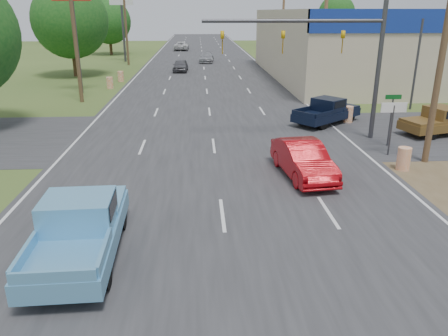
{
  "coord_description": "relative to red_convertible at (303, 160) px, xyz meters",
  "views": [
    {
      "loc": [
        -0.73,
        -5.2,
        6.45
      ],
      "look_at": [
        0.12,
        9.08,
        1.3
      ],
      "focal_mm": 35.0,
      "sensor_mm": 36.0,
      "label": 1
    }
  ],
  "objects": [
    {
      "name": "distant_car_silver",
      "position": [
        -3.05,
        42.77,
        -0.08
      ],
      "size": [
        2.17,
        4.56,
        1.28
      ],
      "primitive_type": "imported",
      "rotation": [
        0.0,
        0.0,
        -0.08
      ],
      "color": "#9B9B9F",
      "rests_on": "ground"
    },
    {
      "name": "red_convertible",
      "position": [
        0.0,
        0.0,
        0.0
      ],
      "size": [
        2.07,
        4.55,
        1.45
      ],
      "primitive_type": "imported",
      "rotation": [
        0.0,
        0.0,
        0.12
      ],
      "color": "#A2070D",
      "rests_on": "ground"
    },
    {
      "name": "barrel_0",
      "position": [
        4.5,
        0.54,
        -0.22
      ],
      "size": [
        0.56,
        0.56,
        1.0
      ],
      "primitive_type": "cylinder",
      "color": "orange",
      "rests_on": "ground"
    },
    {
      "name": "pole_sign_left_far",
      "position": [
        -14.0,
        44.54,
        6.45
      ],
      "size": [
        3.0,
        0.35,
        9.2
      ],
      "color": "#3F3F44",
      "rests_on": "ground"
    },
    {
      "name": "distant_car_white",
      "position": [
        -7.0,
        62.25,
        -0.0
      ],
      "size": [
        2.53,
        5.24,
        1.44
      ],
      "primitive_type": "imported",
      "rotation": [
        0.0,
        0.0,
        3.11
      ],
      "color": "silver",
      "rests_on": "ground"
    },
    {
      "name": "barrel_3",
      "position": [
        -11.7,
        26.54,
        -0.22
      ],
      "size": [
        0.56,
        0.56,
        1.0
      ],
      "primitive_type": "cylinder",
      "color": "orange",
      "rests_on": "ground"
    },
    {
      "name": "tree_1",
      "position": [
        -17.0,
        30.54,
        4.85
      ],
      "size": [
        7.56,
        7.56,
        9.36
      ],
      "color": "#422D19",
      "rests_on": "ground"
    },
    {
      "name": "barrel_1",
      "position": [
        4.9,
        9.04,
        -0.22
      ],
      "size": [
        0.56,
        0.56,
        1.0
      ],
      "primitive_type": "cylinder",
      "color": "orange",
      "rests_on": "ground"
    },
    {
      "name": "utility_pole_5",
      "position": [
        -13.0,
        16.54,
        4.59
      ],
      "size": [
        2.0,
        0.28,
        10.0
      ],
      "color": "#4C3823",
      "rests_on": "ground"
    },
    {
      "name": "utility_pole_6",
      "position": [
        -13.0,
        40.54,
        4.59
      ],
      "size": [
        2.0,
        0.28,
        10.0
      ],
      "color": "#4C3823",
      "rests_on": "ground"
    },
    {
      "name": "tree_2",
      "position": [
        -17.7,
        54.54,
        4.23
      ],
      "size": [
        6.72,
        6.72,
        8.32
      ],
      "color": "#422D19",
      "rests_on": "ground"
    },
    {
      "name": "utility_pole_1",
      "position": [
        6.0,
        1.54,
        4.59
      ],
      "size": [
        2.0,
        0.28,
        10.0
      ],
      "color": "#4C3823",
      "rests_on": "ground"
    },
    {
      "name": "lane_sign",
      "position": [
        4.7,
        2.54,
        1.18
      ],
      "size": [
        1.2,
        0.08,
        2.52
      ],
      "color": "#3F3F44",
      "rests_on": "ground"
    },
    {
      "name": "street_name_sign",
      "position": [
        5.3,
        4.04,
        0.88
      ],
      "size": [
        0.8,
        0.08,
        2.61
      ],
      "color": "#3F3F44",
      "rests_on": "ground"
    },
    {
      "name": "brown_pickup",
      "position": [
        9.07,
        6.03,
        0.05
      ],
      "size": [
        4.93,
        2.99,
        1.53
      ],
      "rotation": [
        0.0,
        0.0,
        1.85
      ],
      "color": "black",
      "rests_on": "ground"
    },
    {
      "name": "tree_5",
      "position": [
        26.5,
        83.54,
        5.16
      ],
      "size": [
        7.98,
        7.98,
        9.88
      ],
      "color": "#422D19",
      "rests_on": "ground"
    },
    {
      "name": "navy_pickup",
      "position": [
        3.59,
        8.92,
        0.05
      ],
      "size": [
        4.75,
        4.3,
        1.54
      ],
      "rotation": [
        0.0,
        0.0,
        -0.9
      ],
      "color": "black",
      "rests_on": "ground"
    },
    {
      "name": "barrel_2",
      "position": [
        -12.0,
        22.54,
        -0.22
      ],
      "size": [
        0.56,
        0.56,
        1.0
      ],
      "primitive_type": "cylinder",
      "color": "orange",
      "rests_on": "ground"
    },
    {
      "name": "pole_sign_left_near",
      "position": [
        -14.0,
        20.54,
        6.45
      ],
      "size": [
        3.0,
        0.35,
        9.2
      ],
      "color": "#3F3F44",
      "rests_on": "ground"
    },
    {
      "name": "distant_car_grey",
      "position": [
        -6.17,
        33.64,
        -0.05
      ],
      "size": [
        1.76,
        4.01,
        1.34
      ],
      "primitive_type": "imported",
      "rotation": [
        0.0,
        0.0,
        -0.04
      ],
      "color": "#525257",
      "rests_on": "ground"
    },
    {
      "name": "main_road",
      "position": [
        -3.5,
        28.54,
        -0.71
      ],
      "size": [
        15.0,
        180.0,
        0.02
      ],
      "primitive_type": "cube",
      "color": "#2D2D30",
      "rests_on": "ground"
    },
    {
      "name": "cross_road",
      "position": [
        -3.5,
        6.54,
        -0.71
      ],
      "size": [
        120.0,
        10.0,
        0.02
      ],
      "primitive_type": "cube",
      "color": "#2D2D30",
      "rests_on": "ground"
    },
    {
      "name": "utility_pole_3",
      "position": [
        6.0,
        37.54,
        4.59
      ],
      "size": [
        2.0,
        0.28,
        10.0
      ],
      "color": "#4C3823",
      "rests_on": "ground"
    },
    {
      "name": "utility_pole_2",
      "position": [
        6.0,
        19.54,
        4.59
      ],
      "size": [
        2.0,
        0.28,
        10.0
      ],
      "color": "#4C3823",
      "rests_on": "ground"
    },
    {
      "name": "signal_mast",
      "position": [
        2.32,
        5.54,
        4.08
      ],
      "size": [
        9.12,
        0.4,
        7.0
      ],
      "color": "#3F3F44",
      "rests_on": "ground"
    },
    {
      "name": "tree_6",
      "position": [
        -33.5,
        83.54,
        5.78
      ],
      "size": [
        8.82,
        8.82,
        10.92
      ],
      "color": "#422D19",
      "rests_on": "ground"
    },
    {
      "name": "blue_pickup",
      "position": [
        -7.54,
        -5.69,
        0.16
      ],
      "size": [
        2.21,
        5.34,
        1.75
      ],
      "rotation": [
        0.0,
        0.0,
        0.04
      ],
      "color": "black",
      "rests_on": "ground"
    }
  ]
}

